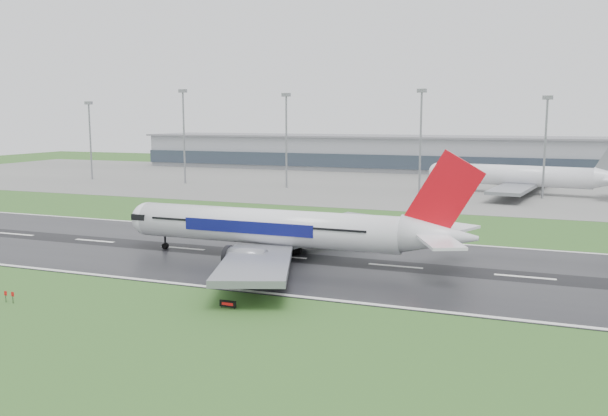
% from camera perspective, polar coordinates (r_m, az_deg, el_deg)
% --- Properties ---
extents(ground, '(520.00, 520.00, 0.00)m').
position_cam_1_polar(ground, '(118.03, -11.01, -3.67)').
color(ground, '#29541F').
rests_on(ground, ground).
extents(runway, '(400.00, 45.00, 0.10)m').
position_cam_1_polar(runway, '(118.02, -11.01, -3.65)').
color(runway, black).
rests_on(runway, ground).
extents(apron, '(400.00, 130.00, 0.08)m').
position_cam_1_polar(apron, '(232.63, 5.26, 2.32)').
color(apron, slate).
rests_on(apron, ground).
extents(terminal, '(240.00, 36.00, 15.00)m').
position_cam_1_polar(terminal, '(290.17, 8.42, 4.93)').
color(terminal, gray).
rests_on(terminal, ground).
extents(main_airliner, '(62.50, 59.55, 18.39)m').
position_cam_1_polar(main_airliner, '(105.05, -1.38, 0.15)').
color(main_airliner, white).
rests_on(main_airliner, runway).
extents(parked_airliner, '(71.29, 67.66, 18.47)m').
position_cam_1_polar(parked_airliner, '(208.62, 19.25, 3.76)').
color(parked_airliner, silver).
rests_on(parked_airliner, apron).
extents(runway_sign, '(2.28, 0.90, 1.04)m').
position_cam_1_polar(runway_sign, '(81.03, -6.98, -8.75)').
color(runway_sign, black).
rests_on(runway_sign, ground).
extents(floodmast_0, '(0.64, 0.64, 29.01)m').
position_cam_1_polar(floodmast_0, '(256.69, -18.96, 5.71)').
color(floodmast_0, gray).
rests_on(floodmast_0, ground).
extents(floodmast_1, '(0.64, 0.64, 32.95)m').
position_cam_1_polar(floodmast_1, '(232.32, -10.92, 6.26)').
color(floodmast_1, gray).
rests_on(floodmast_1, ground).
extents(floodmast_2, '(0.64, 0.64, 31.09)m').
position_cam_1_polar(floodmast_2, '(214.19, -1.63, 6.00)').
color(floodmast_2, gray).
rests_on(floodmast_2, ground).
extents(floodmast_3, '(0.64, 0.64, 31.81)m').
position_cam_1_polar(floodmast_3, '(201.44, 10.61, 5.82)').
color(floodmast_3, gray).
rests_on(floodmast_3, ground).
extents(floodmast_4, '(0.64, 0.64, 29.28)m').
position_cam_1_polar(floodmast_4, '(198.49, 21.18, 5.00)').
color(floodmast_4, gray).
rests_on(floodmast_4, ground).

